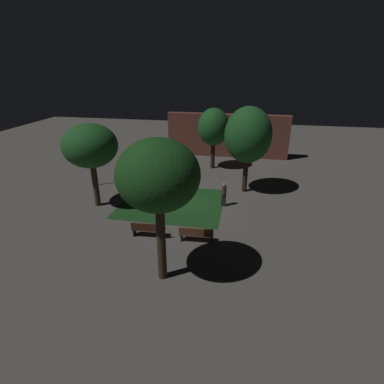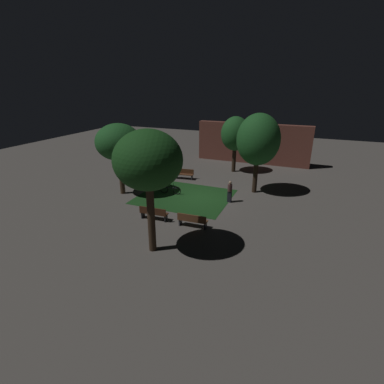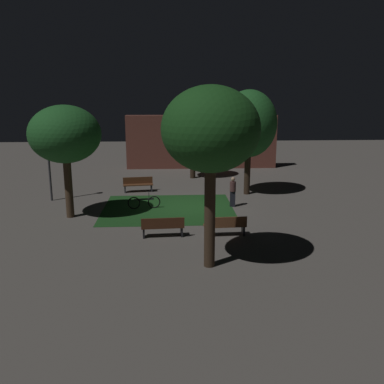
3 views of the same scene
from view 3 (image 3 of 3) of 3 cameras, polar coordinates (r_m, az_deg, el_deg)
ground_plane at (r=22.18m, az=-0.40°, el=-2.10°), size 60.00×60.00×0.00m
grass_lawn at (r=21.94m, az=-3.25°, el=-2.29°), size 6.79×5.81×0.01m
bench_back_row at (r=17.64m, az=-4.01°, el=-4.69°), size 1.83×0.59×0.88m
bench_lawn_edge at (r=17.78m, az=4.55°, el=-4.55°), size 1.82×0.57×0.88m
bench_corner at (r=25.73m, az=-7.37°, el=1.10°), size 1.85×0.71×0.88m
tree_back_right at (r=13.80m, az=2.56°, el=8.34°), size 3.26×3.26×6.23m
tree_back_left at (r=24.62m, az=7.76°, el=9.15°), size 3.24×3.24×6.11m
tree_left_canopy at (r=29.14m, az=0.11°, el=8.94°), size 2.69×2.69×5.26m
tree_right_canopy at (r=20.61m, az=-16.95°, el=7.46°), size 3.37×3.37×5.40m
lamp_post_plaza_west at (r=24.28m, az=-19.11°, el=6.14°), size 0.36×0.36×4.67m
bicycle at (r=22.00m, az=-6.55°, el=-1.40°), size 1.71×0.27×0.93m
pedestrian at (r=22.24m, az=5.58°, el=0.14°), size 0.32×0.32×1.61m
building_wall_backdrop at (r=33.31m, az=1.32°, el=6.86°), size 11.85×0.80×4.18m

